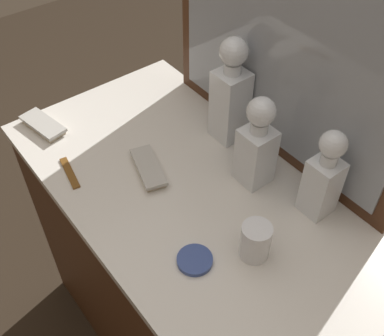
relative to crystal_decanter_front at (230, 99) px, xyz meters
name	(u,v)px	position (x,y,z in m)	size (l,w,h in m)	color
dresser	(192,278)	(0.11, -0.22, -0.57)	(1.11, 0.60, 0.88)	#472816
dresser_mirror	(288,25)	(0.11, 0.06, 0.25)	(0.80, 0.03, 0.76)	#472816
crystal_decanter_front	(230,99)	(0.00, 0.00, 0.00)	(0.09, 0.09, 0.32)	white
crystal_decanter_left	(323,181)	(0.35, -0.01, -0.03)	(0.07, 0.07, 0.25)	white
crystal_decanter_center	(256,149)	(0.18, -0.06, -0.02)	(0.08, 0.08, 0.26)	white
crystal_tumbler_rear	(255,242)	(0.35, -0.23, -0.09)	(0.07, 0.07, 0.09)	white
silver_brush_center	(43,125)	(-0.36, -0.42, -0.12)	(0.16, 0.09, 0.02)	#B7A88C
silver_brush_rear	(148,168)	(-0.02, -0.27, -0.12)	(0.17, 0.10, 0.02)	#B7A88C
porcelain_dish	(195,260)	(0.29, -0.35, -0.12)	(0.08, 0.08, 0.01)	#33478C
tortoiseshell_comb	(70,173)	(-0.14, -0.45, -0.13)	(0.13, 0.04, 0.01)	brown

